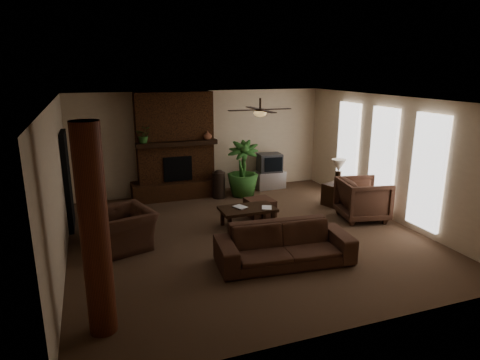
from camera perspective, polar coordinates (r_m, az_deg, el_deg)
name	(u,v)px	position (r m, az deg, el deg)	size (l,w,h in m)	color
room_shell	(247,170)	(8.38, 0.93, 1.31)	(7.00, 7.00, 7.00)	brown
fireplace	(176,155)	(11.25, -8.78, 3.44)	(2.40, 0.70, 2.80)	#4C2914
windows	(382,159)	(10.26, 18.85, 2.78)	(0.08, 3.65, 2.35)	white
log_column	(95,233)	(5.57, -19.21, -6.79)	(0.36, 0.36, 2.80)	#5E2A17
doorway	(67,180)	(9.70, -22.48, -0.06)	(0.10, 1.00, 2.10)	black
ceiling_fan	(260,112)	(8.60, 2.77, 9.31)	(1.35, 1.35, 0.37)	black
sofa	(285,238)	(7.51, 6.10, -7.92)	(2.41, 0.70, 0.94)	#452A1D
armchair_left	(123,222)	(8.44, -15.65, -5.53)	(1.15, 0.75, 1.01)	#452A1D
armchair_right	(363,197)	(9.98, 16.45, -2.28)	(1.01, 0.95, 1.04)	#452A1D
coffee_table	(248,210)	(9.17, 1.03, -4.15)	(1.20, 0.70, 0.43)	black
ottoman	(260,207)	(9.90, 2.71, -3.75)	(0.60, 0.60, 0.40)	#452A1D
tv_stand	(269,179)	(12.16, 4.02, 0.08)	(0.85, 0.50, 0.50)	silver
tv	(270,163)	(12.00, 4.08, 2.38)	(0.69, 0.58, 0.52)	#39393B
floor_vase	(219,182)	(11.18, -2.91, -0.29)	(0.34, 0.34, 0.77)	black
floor_plant	(243,181)	(11.36, 0.36, -0.08)	(0.84, 1.50, 0.84)	#306126
side_table_left	(98,225)	(9.08, -18.80, -5.86)	(0.50, 0.50, 0.55)	black
lamp_left	(94,191)	(8.86, -19.24, -1.44)	(0.43, 0.43, 0.65)	black
side_table_right	(335,195)	(10.87, 12.83, -1.97)	(0.50, 0.50, 0.55)	black
lamp_right	(339,167)	(10.65, 13.30, 1.70)	(0.36, 0.36, 0.65)	black
mantel_plant	(144,137)	(10.79, -12.99, 5.80)	(0.38, 0.42, 0.33)	#306126
mantel_vase	(208,135)	(11.08, -4.44, 6.09)	(0.22, 0.23, 0.22)	brown
book_a	(237,202)	(9.05, -0.48, -3.07)	(0.22, 0.03, 0.29)	#999999
book_b	(262,202)	(9.09, 3.01, -2.99)	(0.21, 0.02, 0.29)	#999999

